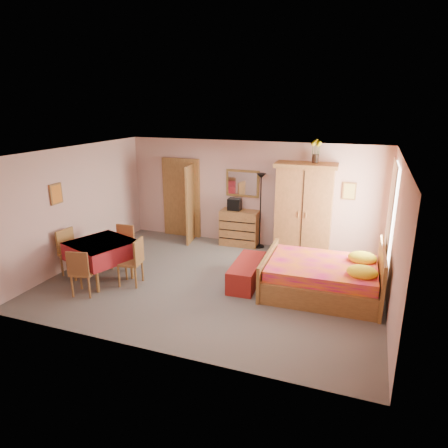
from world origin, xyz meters
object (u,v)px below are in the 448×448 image
at_px(wardrobe, 304,210).
at_px(chair_west, 74,253).
at_px(bed, 322,268).
at_px(chair_north, 122,247).
at_px(wall_mirror, 243,183).
at_px(dining_table, 103,261).
at_px(chair_east, 130,262).
at_px(floor_lamp, 260,211).
at_px(sunflower_vase, 316,151).
at_px(chest_of_drawers, 239,228).
at_px(stereo, 235,204).
at_px(chair_south, 84,271).
at_px(bench, 247,272).

bearing_deg(wardrobe, chair_west, -148.90).
relative_size(bed, chair_north, 2.34).
height_order(wall_mirror, chair_north, wall_mirror).
bearing_deg(wall_mirror, dining_table, -120.73).
bearing_deg(chair_east, wall_mirror, -32.58).
relative_size(floor_lamp, sunflower_vase, 3.54).
relative_size(chest_of_drawers, floor_lamp, 0.51).
relative_size(bed, chair_west, 2.22).
distance_m(stereo, bed, 3.21).
xyz_separation_m(floor_lamp, wardrobe, (1.07, -0.11, 0.16)).
xyz_separation_m(stereo, bed, (2.43, -2.03, -0.55)).
bearing_deg(chair_east, sunflower_vase, -56.23).
relative_size(chair_south, chair_north, 0.99).
height_order(floor_lamp, bed, floor_lamp).
bearing_deg(wardrobe, wall_mirror, 166.28).
distance_m(sunflower_vase, chair_east, 4.70).
bearing_deg(chair_north, floor_lamp, -140.51).
xyz_separation_m(wardrobe, dining_table, (-3.56, -2.85, -0.68)).
height_order(sunflower_vase, chair_north, sunflower_vase).
xyz_separation_m(wall_mirror, floor_lamp, (0.53, -0.21, -0.62)).
xyz_separation_m(floor_lamp, dining_table, (-2.49, -2.96, -0.52)).
distance_m(chair_north, chair_west, 0.99).
xyz_separation_m(bench, dining_table, (-2.80, -0.86, 0.19)).
xyz_separation_m(wardrobe, sunflower_vase, (0.17, 0.11, 1.35)).
bearing_deg(floor_lamp, chair_east, -122.12).
height_order(chair_south, chair_east, chair_east).
bearing_deg(sunflower_vase, bed, -75.64).
distance_m(sunflower_vase, dining_table, 5.18).
height_order(chest_of_drawers, bed, bed).
bearing_deg(chair_south, chest_of_drawers, 49.97).
xyz_separation_m(wardrobe, chair_west, (-4.28, -2.84, -0.60)).
height_order(chest_of_drawers, chair_west, chair_west).
distance_m(bench, dining_table, 2.93).
bearing_deg(chair_north, dining_table, 87.06).
bearing_deg(chair_west, wardrobe, 129.97).
bearing_deg(chair_west, chair_north, 139.65).
bearing_deg(wall_mirror, bench, -68.93).
bearing_deg(chair_north, stereo, -131.61).
bearing_deg(sunflower_vase, bench, -113.98).
distance_m(chest_of_drawers, chair_south, 4.07).
distance_m(wall_mirror, bench, 2.78).
height_order(floor_lamp, chair_west, floor_lamp).
distance_m(wall_mirror, stereo, 0.56).
distance_m(sunflower_vase, chair_west, 5.69).
distance_m(floor_lamp, wardrobe, 1.09).
height_order(chest_of_drawers, floor_lamp, floor_lamp).
relative_size(wardrobe, chair_north, 2.35).
bearing_deg(floor_lamp, bench, -81.61).
xyz_separation_m(bed, bench, (-1.45, -0.06, -0.28)).
height_order(bed, chair_north, bed).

